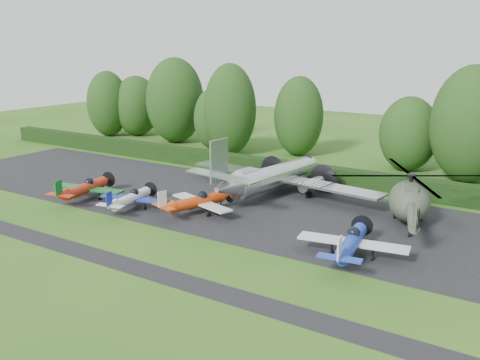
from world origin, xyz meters
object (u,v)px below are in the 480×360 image
Objects in this scene: transport_plane at (274,177)px; light_plane_orange at (197,202)px; helicopter at (410,197)px; light_plane_red at (85,188)px; light_plane_blue at (351,242)px; light_plane_white at (131,198)px.

transport_plane reaches higher than light_plane_orange.
helicopter is (13.53, -1.16, 0.31)m from transport_plane.
light_plane_red reaches higher than light_plane_orange.
transport_plane is at bearing 47.13° from light_plane_red.
light_plane_blue is at bearing -49.18° from transport_plane.
helicopter is (22.26, 9.70, 1.20)m from light_plane_white.
transport_plane reaches higher than light_plane_white.
light_plane_orange is at bearing -137.87° from helicopter.
helicopter is at bearing -12.30° from transport_plane.
light_plane_orange reaches higher than light_plane_white.
light_plane_red is at bearing -150.45° from transport_plane.
light_plane_blue is 9.99m from helicopter.
light_plane_orange is (5.85, 2.13, 0.09)m from light_plane_white.
light_plane_orange is 15.38m from light_plane_blue.
light_plane_red is 11.94m from light_plane_orange.
light_plane_orange is at bearing -179.23° from light_plane_blue.
light_plane_red is at bearing 173.62° from light_plane_orange.
transport_plane is 9.22m from light_plane_orange.
light_plane_blue is at bearing 10.14° from light_plane_white.
helicopter reaches higher than light_plane_white.
transport_plane is 16.56m from light_plane_blue.
light_plane_red is 0.51× the size of helicopter.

